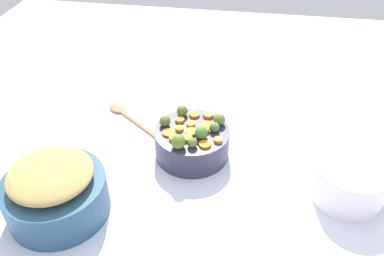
# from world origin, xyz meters

# --- Properties ---
(tabletop) EXTENTS (2.40, 2.40, 0.02)m
(tabletop) POSITION_xyz_m (0.00, 0.00, 0.01)
(tabletop) COLOR silver
(tabletop) RESTS_ON ground
(serving_bowl_carrots) EXTENTS (0.22, 0.22, 0.09)m
(serving_bowl_carrots) POSITION_xyz_m (0.03, -0.02, 0.07)
(serving_bowl_carrots) COLOR #313148
(serving_bowl_carrots) RESTS_ON tabletop
(metal_pot) EXTENTS (0.26, 0.26, 0.11)m
(metal_pot) POSITION_xyz_m (0.34, 0.26, 0.07)
(metal_pot) COLOR #2A5170
(metal_pot) RESTS_ON tabletop
(stuffing_mound) EXTENTS (0.21, 0.21, 0.05)m
(stuffing_mound) POSITION_xyz_m (0.34, 0.26, 0.15)
(stuffing_mound) COLOR tan
(stuffing_mound) RESTS_ON metal_pot
(carrot_slice_0) EXTENTS (0.03, 0.03, 0.01)m
(carrot_slice_0) POSITION_xyz_m (0.08, -0.06, 0.11)
(carrot_slice_0) COLOR orange
(carrot_slice_0) RESTS_ON serving_bowl_carrots
(carrot_slice_1) EXTENTS (0.05, 0.05, 0.01)m
(carrot_slice_1) POSITION_xyz_m (-0.01, 0.04, 0.11)
(carrot_slice_1) COLOR orange
(carrot_slice_1) RESTS_ON serving_bowl_carrots
(carrot_slice_2) EXTENTS (0.03, 0.03, 0.01)m
(carrot_slice_2) POSITION_xyz_m (0.07, -0.02, 0.11)
(carrot_slice_2) COLOR orange
(carrot_slice_2) RESTS_ON serving_bowl_carrots
(carrot_slice_3) EXTENTS (0.03, 0.03, 0.01)m
(carrot_slice_3) POSITION_xyz_m (-0.05, 0.02, 0.12)
(carrot_slice_3) COLOR orange
(carrot_slice_3) RESTS_ON serving_bowl_carrots
(carrot_slice_4) EXTENTS (0.05, 0.05, 0.01)m
(carrot_slice_4) POSITION_xyz_m (0.04, -0.09, 0.11)
(carrot_slice_4) COLOR orange
(carrot_slice_4) RESTS_ON serving_bowl_carrots
(carrot_slice_5) EXTENTS (0.04, 0.04, 0.01)m
(carrot_slice_5) POSITION_xyz_m (0.04, -0.05, 0.11)
(carrot_slice_5) COLOR orange
(carrot_slice_5) RESTS_ON serving_bowl_carrots
(carrot_slice_6) EXTENTS (0.04, 0.04, 0.01)m
(carrot_slice_6) POSITION_xyz_m (-0.01, -0.05, 0.11)
(carrot_slice_6) COLOR orange
(carrot_slice_6) RESTS_ON serving_bowl_carrots
(carrot_slice_7) EXTENTS (0.04, 0.04, 0.01)m
(carrot_slice_7) POSITION_xyz_m (0.03, -0.01, 0.11)
(carrot_slice_7) COLOR orange
(carrot_slice_7) RESTS_ON serving_bowl_carrots
(carrot_slice_8) EXTENTS (0.04, 0.04, 0.01)m
(carrot_slice_8) POSITION_xyz_m (0.08, 0.03, 0.12)
(carrot_slice_8) COLOR orange
(carrot_slice_8) RESTS_ON serving_bowl_carrots
(carrot_slice_9) EXTENTS (0.05, 0.05, 0.01)m
(carrot_slice_9) POSITION_xyz_m (0.00, -0.02, 0.12)
(carrot_slice_9) COLOR orange
(carrot_slice_9) RESTS_ON serving_bowl_carrots
(carrot_slice_10) EXTENTS (0.05, 0.05, 0.01)m
(carrot_slice_10) POSITION_xyz_m (0.10, 0.01, 0.11)
(carrot_slice_10) COLOR orange
(carrot_slice_10) RESTS_ON serving_bowl_carrots
(carrot_slice_11) EXTENTS (0.03, 0.03, 0.01)m
(carrot_slice_11) POSITION_xyz_m (0.04, 0.03, 0.12)
(carrot_slice_11) COLOR orange
(carrot_slice_11) RESTS_ON serving_bowl_carrots
(carrot_slice_12) EXTENTS (0.04, 0.04, 0.01)m
(carrot_slice_12) POSITION_xyz_m (-0.01, -0.10, 0.12)
(carrot_slice_12) COLOR orange
(carrot_slice_12) RESTS_ON serving_bowl_carrots
(brussels_sprout_0) EXTENTS (0.04, 0.04, 0.04)m
(brussels_sprout_0) POSITION_xyz_m (0.07, -0.09, 0.13)
(brussels_sprout_0) COLOR #5B752D
(brussels_sprout_0) RESTS_ON serving_bowl_carrots
(brussels_sprout_1) EXTENTS (0.03, 0.03, 0.03)m
(brussels_sprout_1) POSITION_xyz_m (0.12, -0.03, 0.13)
(brussels_sprout_1) COLOR #5D6E2E
(brussels_sprout_1) RESTS_ON serving_bowl_carrots
(brussels_sprout_2) EXTENTS (0.03, 0.03, 0.03)m
(brussels_sprout_2) POSITION_xyz_m (-0.03, -0.03, 0.13)
(brussels_sprout_2) COLOR #537B41
(brussels_sprout_2) RESTS_ON serving_bowl_carrots
(brussels_sprout_3) EXTENTS (0.04, 0.04, 0.04)m
(brussels_sprout_3) POSITION_xyz_m (-0.04, -0.06, 0.13)
(brussels_sprout_3) COLOR #5A7729
(brussels_sprout_3) RESTS_ON serving_bowl_carrots
(brussels_sprout_4) EXTENTS (0.04, 0.04, 0.04)m
(brussels_sprout_4) POSITION_xyz_m (-0.00, 0.01, 0.13)
(brussels_sprout_4) COLOR #4C8135
(brussels_sprout_4) RESTS_ON serving_bowl_carrots
(brussels_sprout_5) EXTENTS (0.04, 0.04, 0.04)m
(brussels_sprout_5) POSITION_xyz_m (0.06, 0.06, 0.13)
(brussels_sprout_5) COLOR #537A26
(brussels_sprout_5) RESTS_ON serving_bowl_carrots
(brussels_sprout_6) EXTENTS (0.03, 0.03, 0.03)m
(brussels_sprout_6) POSITION_xyz_m (0.02, 0.05, 0.12)
(brussels_sprout_6) COLOR olive
(brussels_sprout_6) RESTS_ON serving_bowl_carrots
(wooden_spoon) EXTENTS (0.22, 0.18, 0.01)m
(wooden_spoon) POSITION_xyz_m (0.30, -0.19, 0.03)
(wooden_spoon) COLOR #B37A4D
(wooden_spoon) RESTS_ON tabletop
(casserole_dish) EXTENTS (0.19, 0.19, 0.11)m
(casserole_dish) POSITION_xyz_m (-0.41, 0.09, 0.08)
(casserole_dish) COLOR white
(casserole_dish) RESTS_ON tabletop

